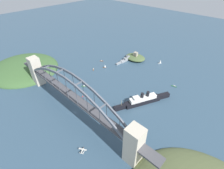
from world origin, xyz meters
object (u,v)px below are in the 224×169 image
object	(u,v)px
naval_cruiser	(127,59)
channel_marker_buoy	(82,96)
small_boat_2	(85,86)
small_boat_0	(174,86)
small_boat_4	(160,62)
small_boat_3	(102,61)
ocean_liner	(143,100)
seaplane_taxiing_near_bridge	(82,150)
harbor_arch_bridge	(72,97)
small_boat_1	(93,69)
fort_island_mid_harbor	(135,57)
small_boat_5	(105,66)

from	to	relation	value
naval_cruiser	channel_marker_buoy	size ratio (longest dim) A/B	25.58
small_boat_2	small_boat_0	bearing A→B (deg)	43.14
small_boat_4	small_boat_3	bearing A→B (deg)	-141.18
ocean_liner	small_boat_4	size ratio (longest dim) A/B	9.58
seaplane_taxiing_near_bridge	channel_marker_buoy	xyz separation A→B (m)	(-77.92, 61.72, -1.02)
harbor_arch_bridge	small_boat_0	size ratio (longest dim) A/B	27.83
small_boat_1	fort_island_mid_harbor	bearing A→B (deg)	69.89
small_boat_1	small_boat_3	bearing A→B (deg)	110.81
naval_cruiser	small_boat_2	distance (m)	128.98
small_boat_5	channel_marker_buoy	xyz separation A→B (m)	(39.80, -90.89, -2.65)
naval_cruiser	small_boat_5	xyz separation A→B (m)	(-12.57, -58.45, 0.54)
seaplane_taxiing_near_bridge	small_boat_2	size ratio (longest dim) A/B	0.91
small_boat_1	small_boat_3	world-z (taller)	small_boat_3
harbor_arch_bridge	small_boat_4	distance (m)	217.49
small_boat_3	channel_marker_buoy	distance (m)	124.28
seaplane_taxiing_near_bridge	small_boat_1	world-z (taller)	seaplane_taxiing_near_bridge
fort_island_mid_harbor	channel_marker_buoy	size ratio (longest dim) A/B	16.86
small_boat_0	small_boat_1	distance (m)	159.38
naval_cruiser	channel_marker_buoy	xyz separation A→B (m)	(27.23, -149.35, -2.11)
fort_island_mid_harbor	small_boat_1	distance (m)	101.77
fort_island_mid_harbor	small_boat_1	size ratio (longest dim) A/B	6.20
small_boat_2	harbor_arch_bridge	bearing A→B (deg)	-52.31
naval_cruiser	harbor_arch_bridge	bearing A→B (deg)	-75.35
small_boat_1	small_boat_4	distance (m)	145.40
small_boat_4	seaplane_taxiing_near_bridge	bearing A→B (deg)	-80.09
fort_island_mid_harbor	small_boat_3	size ratio (longest dim) A/B	6.72
fort_island_mid_harbor	small_boat_4	world-z (taller)	fort_island_mid_harbor
small_boat_5	small_boat_1	bearing A→B (deg)	-118.72
small_boat_0	channel_marker_buoy	distance (m)	160.70
channel_marker_buoy	small_boat_1	bearing A→B (deg)	126.74
seaplane_taxiing_near_bridge	small_boat_5	size ratio (longest dim) A/B	1.16
harbor_arch_bridge	small_boat_0	xyz separation A→B (m)	(76.65, 158.17, -27.63)
small_boat_0	channel_marker_buoy	world-z (taller)	channel_marker_buoy
small_boat_5	channel_marker_buoy	world-z (taller)	small_boat_5
harbor_arch_bridge	small_boat_3	distance (m)	161.98
seaplane_taxiing_near_bridge	channel_marker_buoy	distance (m)	99.41
small_boat_2	small_boat_3	size ratio (longest dim) A/B	1.49
small_boat_3	small_boat_5	world-z (taller)	small_boat_5
ocean_liner	harbor_arch_bridge	bearing A→B (deg)	-125.72
small_boat_1	small_boat_3	size ratio (longest dim) A/B	1.08
ocean_liner	small_boat_3	world-z (taller)	ocean_liner
seaplane_taxiing_near_bridge	harbor_arch_bridge	bearing A→B (deg)	151.06
small_boat_2	small_boat_5	distance (m)	73.28
small_boat_0	seaplane_taxiing_near_bridge	bearing A→B (deg)	-95.47
small_boat_2	small_boat_3	bearing A→B (deg)	118.60
small_boat_0	small_boat_1	bearing A→B (deg)	-158.07
small_boat_1	harbor_arch_bridge	bearing A→B (deg)	-54.18
small_boat_1	channel_marker_buoy	world-z (taller)	channel_marker_buoy
fort_island_mid_harbor	seaplane_taxiing_near_bridge	xyz separation A→B (m)	(94.64, -226.43, -2.72)
seaplane_taxiing_near_bridge	channel_marker_buoy	bearing A→B (deg)	141.62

